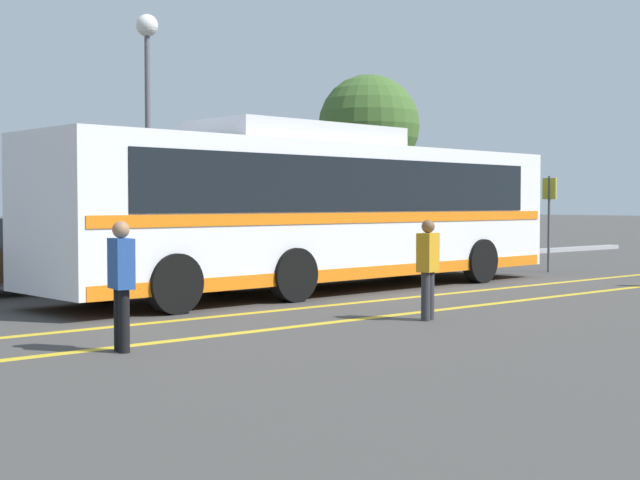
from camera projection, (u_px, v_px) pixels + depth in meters
The scene contains 13 objects.
ground_plane at pixel (304, 291), 18.47m from camera, with size 220.00×220.00×0.00m, color #423F3D.
lane_strip_0 at pixel (395, 299), 16.86m from camera, with size 0.20×32.43×0.01m, color gold.
lane_strip_1 at pixel (466, 307), 15.55m from camera, with size 0.20×32.43×0.01m, color gold.
curb_strip at pixel (182, 272), 22.62m from camera, with size 40.43×0.36×0.15m, color #99999E.
transit_bus at pixel (319, 208), 18.44m from camera, with size 12.86×3.29×3.39m.
parked_car_1 at pixel (6, 256), 17.80m from camera, with size 4.37×2.14×1.53m.
parked_car_2 at pixel (230, 252), 20.98m from camera, with size 4.13×2.02×1.30m.
parked_car_3 at pixel (359, 243), 24.46m from camera, with size 4.27×2.13×1.44m.
pedestrian_0 at pixel (428, 264), 13.75m from camera, with size 0.47×0.35×1.56m.
pedestrian_2 at pixel (121, 278), 10.81m from camera, with size 0.29×0.45×1.60m.
bus_stop_sign at pixel (549, 212), 23.38m from camera, with size 0.07×0.40×2.53m.
street_lamp at pixel (147, 78), 22.48m from camera, with size 0.56×0.56×6.58m.
tree_0 at pixel (369, 126), 33.54m from camera, with size 3.82×3.82×6.66m.
Camera 1 is at (-11.73, -14.20, 1.81)m, focal length 50.00 mm.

